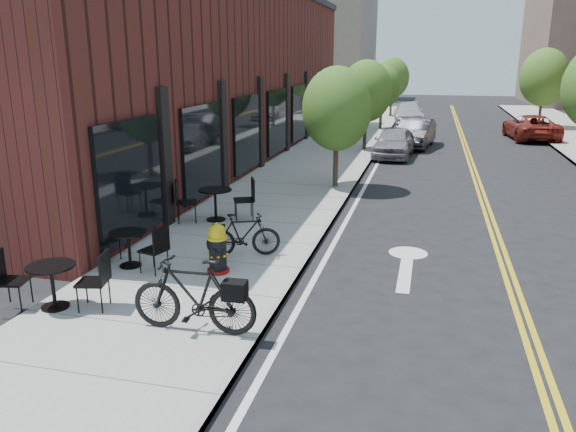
% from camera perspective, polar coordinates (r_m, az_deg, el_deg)
% --- Properties ---
extents(ground, '(120.00, 120.00, 0.00)m').
position_cam_1_polar(ground, '(9.91, -0.54, -8.98)').
color(ground, black).
rests_on(ground, ground).
extents(sidewalk_near, '(4.00, 70.00, 0.12)m').
position_cam_1_polar(sidewalk_near, '(19.62, 1.24, 3.73)').
color(sidewalk_near, '#9E9B93').
rests_on(sidewalk_near, ground).
extents(building_near, '(5.00, 28.00, 7.00)m').
position_cam_1_polar(building_near, '(24.36, -7.18, 14.12)').
color(building_near, '#4A1F18').
rests_on(building_near, ground).
extents(bg_building_left, '(8.00, 14.00, 10.00)m').
position_cam_1_polar(bg_building_left, '(57.64, 4.09, 16.57)').
color(bg_building_left, '#726656').
rests_on(bg_building_left, ground).
extents(tree_near_a, '(2.20, 2.20, 3.81)m').
position_cam_1_polar(tree_near_a, '(18.00, 4.98, 10.78)').
color(tree_near_a, '#382B1E').
rests_on(tree_near_a, sidewalk_near).
extents(tree_near_b, '(2.30, 2.30, 3.98)m').
position_cam_1_polar(tree_near_b, '(25.90, 7.96, 12.44)').
color(tree_near_b, '#382B1E').
rests_on(tree_near_b, sidewalk_near).
extents(tree_near_c, '(2.10, 2.10, 3.67)m').
position_cam_1_polar(tree_near_c, '(33.87, 9.53, 12.81)').
color(tree_near_c, '#382B1E').
rests_on(tree_near_c, sidewalk_near).
extents(tree_near_d, '(2.40, 2.40, 4.11)m').
position_cam_1_polar(tree_near_d, '(41.82, 10.54, 13.65)').
color(tree_near_d, '#382B1E').
rests_on(tree_near_d, sidewalk_near).
extents(tree_far_c, '(2.80, 2.80, 4.62)m').
position_cam_1_polar(tree_far_c, '(37.25, 24.59, 12.70)').
color(tree_far_c, '#382B1E').
rests_on(tree_far_c, sidewalk_far).
extents(fire_hydrant, '(0.56, 0.56, 1.00)m').
position_cam_1_polar(fire_hydrant, '(10.93, -7.17, -3.34)').
color(fire_hydrant, maroon).
rests_on(fire_hydrant, sidewalk_near).
extents(bicycle_left, '(1.98, 0.62, 1.18)m').
position_cam_1_polar(bicycle_left, '(8.63, -9.56, -7.95)').
color(bicycle_left, black).
rests_on(bicycle_left, sidewalk_near).
extents(bicycle_right, '(1.60, 0.98, 0.93)m').
position_cam_1_polar(bicycle_right, '(11.76, -4.55, -1.92)').
color(bicycle_right, black).
rests_on(bicycle_right, sidewalk_near).
extents(bistro_set_a, '(1.86, 0.94, 0.98)m').
position_cam_1_polar(bistro_set_a, '(10.11, -22.83, -6.01)').
color(bistro_set_a, black).
rests_on(bistro_set_a, sidewalk_near).
extents(bistro_set_b, '(1.78, 0.92, 0.93)m').
position_cam_1_polar(bistro_set_b, '(11.60, -15.86, -2.73)').
color(bistro_set_b, black).
rests_on(bistro_set_b, sidewalk_near).
extents(bistro_set_c, '(1.99, 1.25, 1.06)m').
position_cam_1_polar(bistro_set_c, '(14.44, -7.40, 1.62)').
color(bistro_set_c, black).
rests_on(bistro_set_c, sidewalk_near).
extents(parked_car_a, '(1.76, 3.91, 1.30)m').
position_cam_1_polar(parked_car_a, '(24.81, 10.70, 7.39)').
color(parked_car_a, gray).
rests_on(parked_car_a, ground).
extents(parked_car_b, '(1.97, 4.24, 1.35)m').
position_cam_1_polar(parked_car_b, '(27.86, 12.80, 8.21)').
color(parked_car_b, black).
rests_on(parked_car_b, ground).
extents(parked_car_c, '(2.25, 4.59, 1.28)m').
position_cam_1_polar(parked_car_c, '(38.77, 12.14, 10.23)').
color(parked_car_c, '#B5B5BA').
rests_on(parked_car_c, ground).
extents(parked_car_far, '(2.59, 4.86, 1.30)m').
position_cam_1_polar(parked_car_far, '(32.42, 23.44, 8.29)').
color(parked_car_far, maroon).
rests_on(parked_car_far, ground).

